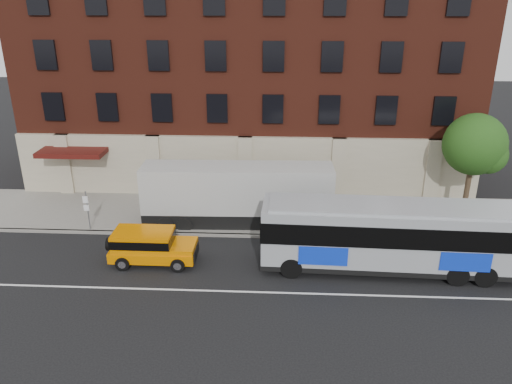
# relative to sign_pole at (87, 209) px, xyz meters

# --- Properties ---
(ground) EXTENTS (120.00, 120.00, 0.00)m
(ground) POSITION_rel_sign_pole_xyz_m (8.50, -6.15, -1.45)
(ground) COLOR black
(ground) RESTS_ON ground
(sidewalk) EXTENTS (60.00, 6.00, 0.15)m
(sidewalk) POSITION_rel_sign_pole_xyz_m (8.50, 2.85, -1.38)
(sidewalk) COLOR gray
(sidewalk) RESTS_ON ground
(kerb) EXTENTS (60.00, 0.25, 0.15)m
(kerb) POSITION_rel_sign_pole_xyz_m (8.50, -0.15, -1.38)
(kerb) COLOR gray
(kerb) RESTS_ON ground
(lane_line) EXTENTS (60.00, 0.12, 0.01)m
(lane_line) POSITION_rel_sign_pole_xyz_m (8.50, -5.65, -1.45)
(lane_line) COLOR silver
(lane_line) RESTS_ON ground
(building) EXTENTS (30.00, 12.10, 15.00)m
(building) POSITION_rel_sign_pole_xyz_m (8.49, 10.77, 6.13)
(building) COLOR #562014
(building) RESTS_ON sidewalk
(sign_pole) EXTENTS (0.30, 0.20, 2.50)m
(sign_pole) POSITION_rel_sign_pole_xyz_m (0.00, 0.00, 0.00)
(sign_pole) COLOR slate
(sign_pole) RESTS_ON ground
(street_tree) EXTENTS (3.60, 3.60, 6.20)m
(street_tree) POSITION_rel_sign_pole_xyz_m (22.04, 3.34, 2.96)
(street_tree) COLOR #3E2D1F
(street_tree) RESTS_ON sidewalk
(city_bus) EXTENTS (12.68, 3.13, 3.45)m
(city_bus) POSITION_rel_sign_pole_xyz_m (16.24, -3.26, 0.45)
(city_bus) COLOR #989CA1
(city_bus) RESTS_ON ground
(yellow_suv) EXTENTS (4.52, 2.01, 1.72)m
(yellow_suv) POSITION_rel_sign_pole_xyz_m (4.29, -3.18, -0.46)
(yellow_suv) COLOR orange
(yellow_suv) RESTS_ON ground
(shipping_container) EXTENTS (10.92, 2.57, 3.62)m
(shipping_container) POSITION_rel_sign_pole_xyz_m (8.34, 1.45, 0.34)
(shipping_container) COLOR black
(shipping_container) RESTS_ON ground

